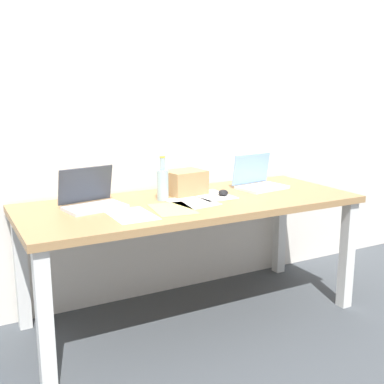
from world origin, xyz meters
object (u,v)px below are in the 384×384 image
Objects in this scene: desk at (192,214)px; beer_bottle at (163,184)px; laptop_right at (258,181)px; cardboard_box at (185,182)px; laptop_left at (92,199)px; computer_mouse at (223,193)px.

desk is 7.65× the size of beer_bottle.
laptop_right reaches higher than cardboard_box.
laptop_left reaches higher than cardboard_box.
laptop_right is at bearing 11.49° from desk.
laptop_right is at bearing 0.59° from laptop_left.
laptop_right is at bearing 48.84° from computer_mouse.
computer_mouse is (0.80, -0.08, -0.03)m from laptop_left.
beer_bottle is at bearing -155.43° from computer_mouse.
laptop_right is 1.31× the size of beer_bottle.
laptop_right is (0.56, 0.11, 0.13)m from desk.
cardboard_box is at bearing 76.34° from desk.
laptop_left reaches higher than computer_mouse.
beer_bottle reaches higher than desk.
laptop_left is (-0.57, 0.10, 0.13)m from desk.
beer_bottle is 1.12× the size of cardboard_box.
laptop_right is (1.12, 0.01, -0.00)m from laptop_left.
desk is 8.56× the size of cardboard_box.
desk is 5.84× the size of laptop_right.
laptop_right reaches higher than computer_mouse.
laptop_left is 3.52× the size of computer_mouse.
cardboard_box is at bearing 24.24° from beer_bottle.
beer_bottle is 2.59× the size of computer_mouse.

